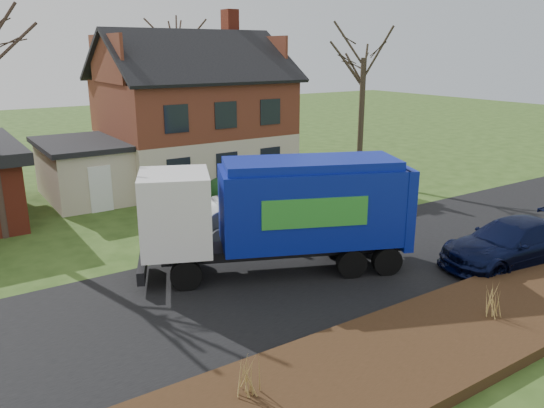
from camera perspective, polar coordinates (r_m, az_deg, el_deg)
ground at (r=17.95m, az=5.54°, el=-7.00°), size 120.00×120.00×0.00m
road at (r=17.94m, az=5.54°, el=-6.97°), size 80.00×7.00×0.02m
mulch_verge at (r=14.59m, az=19.06°, el=-12.98°), size 80.00×3.50×0.30m
main_house at (r=29.37m, az=-9.38°, el=10.10°), size 12.95×8.95×9.26m
garbage_truck at (r=17.08m, az=1.15°, el=-0.46°), size 8.91×5.58×3.73m
silver_sedan at (r=20.82m, az=-2.85°, el=-1.32°), size 4.93×2.21×1.57m
navy_wagon at (r=19.75m, az=24.34°, el=-3.84°), size 5.53×2.84×1.54m
tree_front_east at (r=29.21m, az=9.98°, el=17.36°), size 3.43×3.43×9.54m
tree_back at (r=37.48m, az=-10.36°, el=18.69°), size 3.34×3.34×10.59m
grass_clump_west at (r=11.18m, az=-2.83°, el=-17.72°), size 0.39×0.32×1.03m
grass_clump_mid at (r=15.28m, az=22.71°, el=-9.51°), size 0.32×0.26×0.89m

